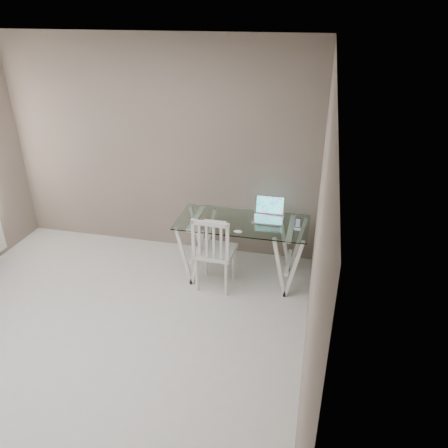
# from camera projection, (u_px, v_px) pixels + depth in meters

# --- Properties ---
(room) EXTENTS (4.50, 4.52, 2.71)m
(room) POSITION_uv_depth(u_px,v_px,m) (47.00, 186.00, 3.36)
(room) COLOR beige
(room) RESTS_ON ground
(desk) EXTENTS (1.50, 0.70, 0.75)m
(desk) POSITION_uv_depth(u_px,v_px,m) (242.00, 249.00, 5.14)
(desk) COLOR silver
(desk) RESTS_ON ground
(chair) EXTENTS (0.44, 0.44, 0.93)m
(chair) POSITION_uv_depth(u_px,v_px,m) (214.00, 250.00, 4.87)
(chair) COLOR silver
(chair) RESTS_ON ground
(laptop) EXTENTS (0.35, 0.30, 0.24)m
(laptop) POSITION_uv_depth(u_px,v_px,m) (269.00, 213.00, 5.04)
(laptop) COLOR silver
(laptop) RESTS_ON desk
(keyboard) EXTENTS (0.28, 0.12, 0.01)m
(keyboard) POSITION_uv_depth(u_px,v_px,m) (214.00, 223.00, 4.95)
(keyboard) COLOR silver
(keyboard) RESTS_ON desk
(mouse) EXTENTS (0.10, 0.06, 0.03)m
(mouse) POSITION_uv_depth(u_px,v_px,m) (238.00, 232.00, 4.73)
(mouse) COLOR white
(mouse) RESTS_ON desk
(phone_dock) EXTENTS (0.07, 0.07, 0.13)m
(phone_dock) POSITION_uv_depth(u_px,v_px,m) (298.00, 226.00, 4.80)
(phone_dock) COLOR white
(phone_dock) RESTS_ON desk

